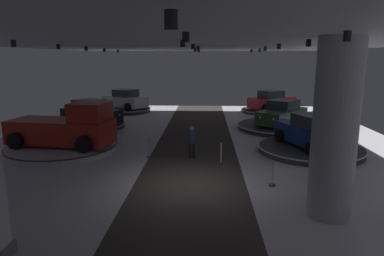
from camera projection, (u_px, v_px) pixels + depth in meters
name	position (u px, v px, depth m)	size (l,w,h in m)	color
ground	(190.00, 185.00, 13.35)	(24.00, 44.00, 0.06)	silver
ceiling_with_spotlights	(190.00, 38.00, 12.21)	(24.00, 44.00, 0.39)	silver
column_right	(335.00, 130.00, 10.22)	(1.33, 1.33, 5.50)	#ADADB2
display_platform_mid_right	(310.00, 149.00, 17.84)	(5.41, 5.41, 0.31)	#333338
display_car_mid_right	(312.00, 132.00, 17.62)	(3.26, 4.56, 1.71)	navy
display_platform_far_left	(92.00, 125.00, 24.16)	(4.62, 4.62, 0.27)	#333338
display_car_far_left	(91.00, 113.00, 24.00)	(4.57, 3.51, 1.71)	black
display_platform_far_right	(281.00, 126.00, 23.63)	(6.09, 6.09, 0.31)	#333338
display_car_far_right	(282.00, 114.00, 23.47)	(4.06, 4.39, 1.71)	#2D5638
display_platform_deep_right	(272.00, 110.00, 30.97)	(5.51, 5.51, 0.24)	#333338
display_car_deep_right	(272.00, 101.00, 30.78)	(4.56, 3.60, 1.71)	red
display_platform_deep_left	(125.00, 110.00, 30.90)	(4.60, 4.60, 0.36)	#333338
display_car_deep_left	(125.00, 100.00, 30.69)	(4.48, 3.85, 1.71)	silver
display_platform_mid_left	(63.00, 148.00, 18.03)	(5.68, 5.68, 0.34)	#B7B7BC
pickup_truck_mid_left	(67.00, 128.00, 17.76)	(5.53, 3.22, 2.30)	maroon
visitor_walking_near	(192.00, 140.00, 16.74)	(0.32, 0.32, 1.59)	black
stanchion_a	(149.00, 150.00, 16.92)	(0.28, 0.28, 1.01)	#333338
stanchion_b	(273.00, 177.00, 13.16)	(0.28, 0.28, 1.01)	#333338
stanchion_c	(221.00, 156.00, 15.96)	(0.28, 0.28, 1.01)	#333338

